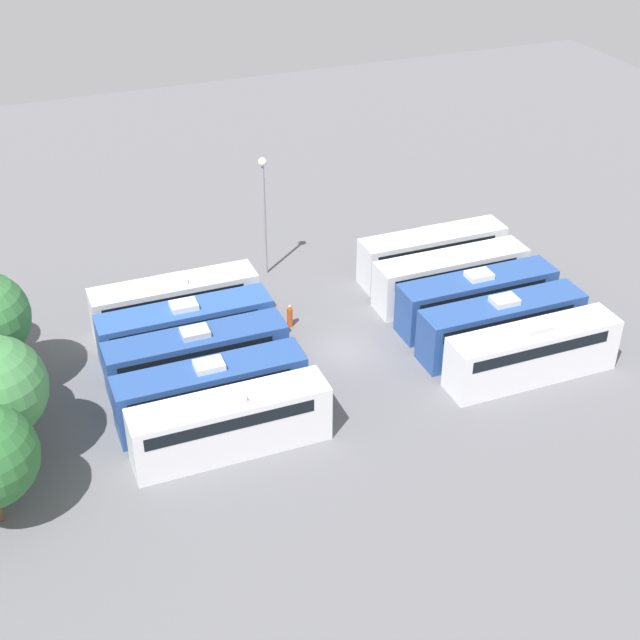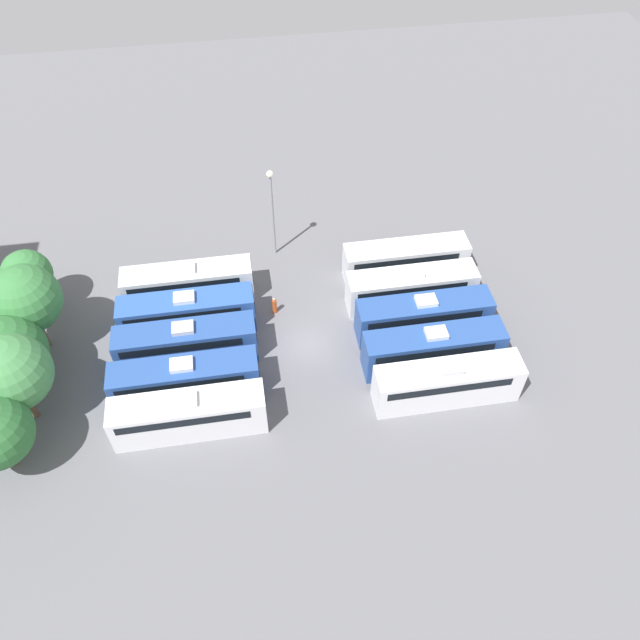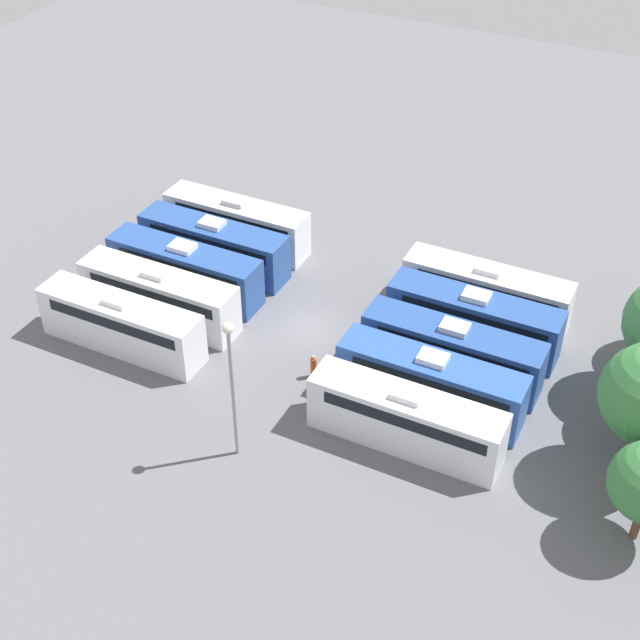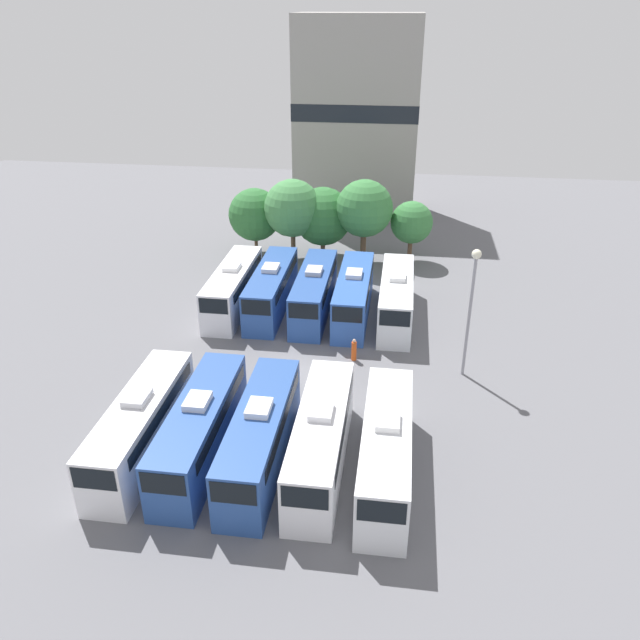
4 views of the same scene
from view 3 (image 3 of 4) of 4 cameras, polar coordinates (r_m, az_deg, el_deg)
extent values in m
plane|color=slate|center=(55.93, -0.61, -0.62)|extent=(111.74, 111.74, 0.00)
cube|color=white|center=(63.45, -5.35, 6.15)|extent=(2.41, 10.57, 3.33)
cube|color=black|center=(62.84, -5.19, 6.83)|extent=(2.45, 8.99, 0.73)
cube|color=black|center=(65.60, -9.39, 7.86)|extent=(2.12, 0.08, 1.17)
cube|color=#B2B2B7|center=(62.52, -5.45, 7.59)|extent=(1.20, 1.60, 0.35)
cube|color=#284C93|center=(61.10, -6.80, 4.69)|extent=(2.41, 10.57, 3.33)
cube|color=black|center=(60.47, -6.66, 5.39)|extent=(2.45, 8.99, 0.73)
cube|color=black|center=(63.32, -10.94, 6.50)|extent=(2.12, 0.08, 1.17)
cube|color=silver|center=(60.13, -6.93, 6.16)|extent=(1.20, 1.60, 0.35)
cube|color=#284C93|center=(58.94, -8.63, 3.15)|extent=(2.41, 10.57, 3.33)
cube|color=black|center=(58.28, -8.50, 3.85)|extent=(2.45, 8.99, 0.73)
cube|color=black|center=(61.24, -12.83, 5.07)|extent=(2.12, 0.08, 1.17)
cube|color=white|center=(57.93, -8.80, 4.65)|extent=(1.20, 1.60, 0.35)
cube|color=silver|center=(56.80, -10.25, 1.47)|extent=(2.41, 10.57, 3.33)
cube|color=black|center=(56.11, -10.14, 2.19)|extent=(2.45, 8.99, 0.73)
cube|color=black|center=(59.17, -14.54, 3.52)|extent=(2.12, 0.08, 1.17)
cube|color=silver|center=(55.75, -10.46, 3.00)|extent=(1.20, 1.60, 0.35)
cube|color=silver|center=(54.92, -12.58, -0.30)|extent=(2.41, 10.57, 3.33)
cube|color=black|center=(54.22, -12.49, 0.42)|extent=(2.45, 8.99, 0.73)
cube|color=black|center=(57.41, -16.90, 1.89)|extent=(2.12, 0.08, 1.17)
cube|color=white|center=(53.84, -12.84, 1.25)|extent=(1.20, 1.60, 0.35)
cube|color=silver|center=(57.19, 10.58, 1.71)|extent=(2.41, 10.57, 3.33)
cube|color=black|center=(56.59, 10.94, 2.42)|extent=(2.45, 8.99, 0.73)
cube|color=black|center=(57.90, 5.73, 3.84)|extent=(2.12, 0.08, 1.17)
cube|color=white|center=(56.15, 10.79, 3.23)|extent=(1.20, 1.60, 0.35)
cube|color=#284C93|center=(54.74, 9.78, -0.02)|extent=(2.41, 10.57, 3.33)
cube|color=black|center=(54.12, 10.14, 0.70)|extent=(2.45, 8.99, 0.73)
cube|color=black|center=(55.47, 4.73, 2.22)|extent=(2.12, 0.08, 1.17)
cube|color=silver|center=(53.65, 9.98, 1.54)|extent=(1.20, 1.60, 0.35)
cube|color=#284C93|center=(52.14, 8.44, -2.05)|extent=(2.41, 10.57, 3.33)
cube|color=black|center=(51.49, 8.81, -1.32)|extent=(2.45, 8.99, 0.73)
cube|color=black|center=(52.92, 3.17, 0.33)|extent=(2.12, 0.08, 1.17)
cube|color=#B2B2B7|center=(51.00, 8.62, -0.46)|extent=(1.20, 1.60, 0.35)
cube|color=#2D56A8|center=(49.88, 7.08, -4.06)|extent=(2.41, 10.57, 3.33)
cube|color=black|center=(49.20, 7.45, -3.32)|extent=(2.45, 8.99, 0.73)
cube|color=black|center=(50.71, 1.60, -1.53)|extent=(2.12, 0.08, 1.17)
cube|color=silver|center=(48.69, 7.24, -2.44)|extent=(1.20, 1.60, 0.35)
cube|color=silver|center=(47.59, 5.51, -6.39)|extent=(2.41, 10.57, 3.33)
cube|color=black|center=(46.88, 5.88, -5.65)|extent=(2.45, 8.99, 0.73)
cube|color=black|center=(48.48, -0.21, -3.69)|extent=(2.12, 0.08, 1.17)
cube|color=white|center=(46.34, 5.64, -4.75)|extent=(1.20, 1.60, 0.35)
cylinder|color=#CC4C19|center=(52.03, -0.42, -3.07)|extent=(0.36, 0.36, 1.37)
sphere|color=tan|center=(51.51, -0.42, -2.39)|extent=(0.24, 0.24, 0.24)
cylinder|color=gray|center=(45.34, -5.58, -4.81)|extent=(0.20, 0.20, 8.28)
sphere|color=#EAE5C6|center=(42.57, -5.92, -0.50)|extent=(0.60, 0.60, 0.60)
cylinder|color=brown|center=(48.68, 19.60, -7.63)|extent=(0.52, 0.52, 3.46)
cylinder|color=brown|center=(45.93, 19.69, -11.95)|extent=(0.41, 0.41, 2.46)
camera|label=1|loc=(81.26, 29.78, 31.26)|focal=50.00mm
camera|label=2|loc=(72.31, 17.61, 39.02)|focal=35.00mm
camera|label=4|loc=(65.08, -34.71, 20.35)|focal=35.00mm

